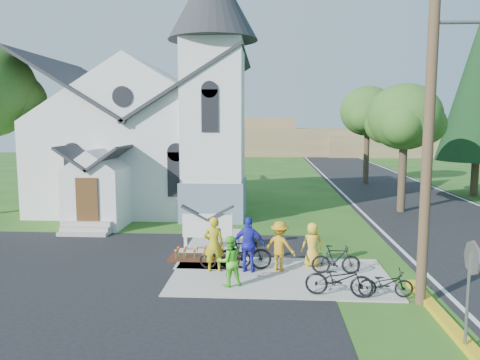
# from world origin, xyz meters

# --- Properties ---
(ground) EXTENTS (120.00, 120.00, 0.00)m
(ground) POSITION_xyz_m (0.00, 0.00, 0.00)
(ground) COLOR #255217
(ground) RESTS_ON ground
(road) EXTENTS (8.00, 90.00, 0.02)m
(road) POSITION_xyz_m (10.00, 15.00, 0.01)
(road) COLOR black
(road) RESTS_ON ground
(sidewalk) EXTENTS (7.00, 4.00, 0.05)m
(sidewalk) POSITION_xyz_m (1.50, 0.50, 0.03)
(sidewalk) COLOR #ADA79D
(sidewalk) RESTS_ON ground
(church) EXTENTS (12.35, 12.00, 13.00)m
(church) POSITION_xyz_m (-5.48, 12.48, 5.25)
(church) COLOR white
(church) RESTS_ON ground
(church_sign) EXTENTS (2.20, 0.40, 1.70)m
(church_sign) POSITION_xyz_m (-1.20, 3.20, 1.03)
(church_sign) COLOR #ADA79D
(church_sign) RESTS_ON ground
(flower_bed) EXTENTS (2.60, 1.10, 0.07)m
(flower_bed) POSITION_xyz_m (-1.20, 2.30, 0.04)
(flower_bed) COLOR #34180E
(flower_bed) RESTS_ON ground
(utility_pole) EXTENTS (3.45, 0.28, 10.00)m
(utility_pole) POSITION_xyz_m (5.36, -1.50, 5.40)
(utility_pole) COLOR #4A3225
(utility_pole) RESTS_ON ground
(stop_sign) EXTENTS (0.11, 0.76, 2.48)m
(stop_sign) POSITION_xyz_m (5.43, -4.20, 1.78)
(stop_sign) COLOR gray
(stop_sign) RESTS_ON ground
(tree_road_near) EXTENTS (4.00, 4.00, 7.05)m
(tree_road_near) POSITION_xyz_m (8.50, 12.00, 5.21)
(tree_road_near) COLOR #3C2C20
(tree_road_near) RESTS_ON ground
(tree_road_mid) EXTENTS (4.40, 4.40, 7.80)m
(tree_road_mid) POSITION_xyz_m (9.00, 24.00, 5.78)
(tree_road_mid) COLOR #3C2C20
(tree_road_mid) RESTS_ON ground
(conifer) EXTENTS (5.20, 5.20, 12.40)m
(conifer) POSITION_xyz_m (15.00, 18.00, 7.39)
(conifer) COLOR #3C2C20
(conifer) RESTS_ON ground
(distant_hills) EXTENTS (61.00, 10.00, 5.60)m
(distant_hills) POSITION_xyz_m (3.36, 56.33, 2.17)
(distant_hills) COLOR olive
(distant_hills) RESTS_ON ground
(cyclist_0) EXTENTS (0.73, 0.55, 1.83)m
(cyclist_0) POSITION_xyz_m (-0.69, 0.81, 0.97)
(cyclist_0) COLOR gold
(cyclist_0) RESTS_ON sidewalk
(bike_0) EXTENTS (1.78, 0.78, 0.91)m
(bike_0) POSITION_xyz_m (-0.33, 1.13, 0.50)
(bike_0) COLOR black
(bike_0) RESTS_ON sidewalk
(cyclist_1) EXTENTS (0.92, 0.83, 1.54)m
(cyclist_1) POSITION_xyz_m (-0.06, -0.53, 0.82)
(cyclist_1) COLOR #57E72B
(cyclist_1) RESTS_ON sidewalk
(bike_1) EXTENTS (1.89, 0.72, 1.11)m
(bike_1) POSITION_xyz_m (0.31, 1.02, 0.60)
(bike_1) COLOR black
(bike_1) RESTS_ON sidewalk
(cyclist_2) EXTENTS (1.13, 0.60, 1.84)m
(cyclist_2) POSITION_xyz_m (0.48, 0.83, 0.97)
(cyclist_2) COLOR #2525BA
(cyclist_2) RESTS_ON sidewalk
(bike_2) EXTENTS (1.99, 0.95, 1.00)m
(bike_2) POSITION_xyz_m (3.12, -1.20, 0.55)
(bike_2) COLOR black
(bike_2) RESTS_ON sidewalk
(cyclist_3) EXTENTS (1.23, 0.99, 1.66)m
(cyclist_3) POSITION_xyz_m (1.49, 1.05, 0.88)
(cyclist_3) COLOR #C38515
(cyclist_3) RESTS_ON sidewalk
(bike_3) EXTENTS (1.60, 0.48, 0.95)m
(bike_3) POSITION_xyz_m (3.32, 0.78, 0.53)
(bike_3) COLOR black
(bike_3) RESTS_ON sidewalk
(cyclist_4) EXTENTS (0.82, 0.60, 1.52)m
(cyclist_4) POSITION_xyz_m (2.62, 1.56, 0.81)
(cyclist_4) COLOR gold
(cyclist_4) RESTS_ON sidewalk
(bike_4) EXTENTS (1.54, 0.54, 0.81)m
(bike_4) POSITION_xyz_m (4.42, -1.20, 0.45)
(bike_4) COLOR black
(bike_4) RESTS_ON sidewalk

